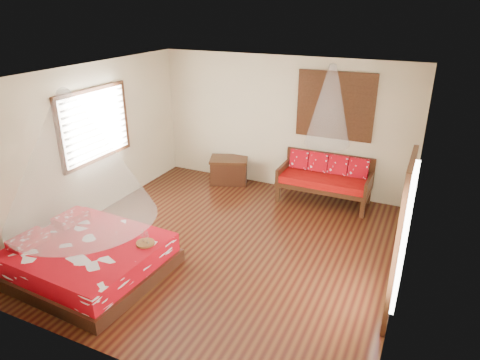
% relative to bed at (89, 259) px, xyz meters
% --- Properties ---
extents(room, '(5.54, 5.54, 2.84)m').
position_rel_bed_xyz_m(room, '(1.45, 1.58, 1.15)').
color(room, black).
rests_on(room, ground).
extents(bed, '(2.17, 1.98, 0.64)m').
position_rel_bed_xyz_m(bed, '(0.00, 0.00, 0.00)').
color(bed, black).
rests_on(bed, floor).
extents(daybed, '(1.81, 0.80, 0.95)m').
position_rel_bed_xyz_m(daybed, '(2.52, 3.96, 0.27)').
color(daybed, black).
rests_on(daybed, floor).
extents(storage_chest, '(0.99, 0.86, 0.57)m').
position_rel_bed_xyz_m(storage_chest, '(0.33, 4.03, 0.03)').
color(storage_chest, black).
rests_on(storage_chest, floor).
extents(shutter_panel, '(1.52, 0.06, 1.32)m').
position_rel_bed_xyz_m(shutter_panel, '(2.52, 4.30, 1.65)').
color(shutter_panel, black).
rests_on(shutter_panel, wall_back).
extents(window_left, '(0.10, 1.74, 1.34)m').
position_rel_bed_xyz_m(window_left, '(-1.26, 1.78, 1.45)').
color(window_left, black).
rests_on(window_left, wall_left).
extents(glazed_door, '(0.08, 1.02, 2.16)m').
position_rel_bed_xyz_m(glazed_door, '(4.17, 0.98, 0.82)').
color(glazed_door, black).
rests_on(glazed_door, floor).
extents(wine_tray, '(0.27, 0.27, 0.22)m').
position_rel_bed_xyz_m(wine_tray, '(0.78, 0.37, 0.31)').
color(wine_tray, brown).
rests_on(wine_tray, bed).
extents(mosquito_net_main, '(2.07, 2.07, 1.80)m').
position_rel_bed_xyz_m(mosquito_net_main, '(0.02, -0.00, 1.60)').
color(mosquito_net_main, white).
rests_on(mosquito_net_main, ceiling).
extents(mosquito_net_daybed, '(0.86, 0.86, 1.50)m').
position_rel_bed_xyz_m(mosquito_net_daybed, '(2.52, 3.83, 1.75)').
color(mosquito_net_daybed, white).
rests_on(mosquito_net_daybed, ceiling).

